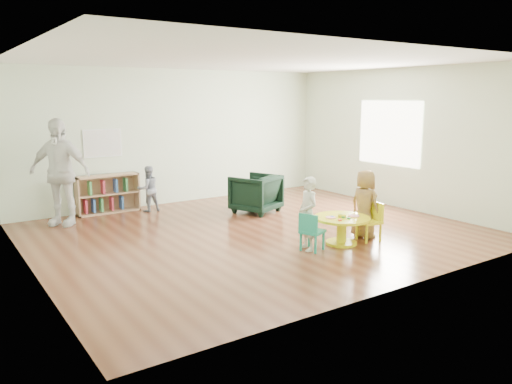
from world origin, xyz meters
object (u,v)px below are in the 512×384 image
(bookshelf, at_px, (107,194))
(adult_caretaker, at_px, (59,172))
(armchair, at_px, (256,193))
(kid_chair_right, at_px, (371,220))
(child_right, at_px, (365,204))
(toddler, at_px, (148,189))
(kid_chair_left, at_px, (311,231))
(activity_table, at_px, (342,225))
(child_left, at_px, (308,214))

(bookshelf, xyz_separation_m, adult_caretaker, (-0.96, -0.48, 0.57))
(bookshelf, distance_m, adult_caretaker, 1.21)
(armchair, bearing_deg, kid_chair_right, 77.21)
(kid_chair_right, bearing_deg, child_right, 3.56)
(child_right, relative_size, adult_caretaker, 0.59)
(armchair, relative_size, toddler, 0.91)
(kid_chair_left, height_order, kid_chair_right, kid_chair_right)
(kid_chair_right, relative_size, child_right, 0.55)
(adult_caretaker, bearing_deg, armchair, 23.51)
(bookshelf, relative_size, toddler, 1.33)
(bookshelf, bearing_deg, adult_caretaker, -153.30)
(activity_table, xyz_separation_m, kid_chair_right, (0.53, -0.11, 0.03))
(kid_chair_right, bearing_deg, armchair, 19.23)
(kid_chair_right, height_order, bookshelf, bookshelf)
(child_left, relative_size, adult_caretaker, 0.58)
(kid_chair_right, bearing_deg, activity_table, 88.99)
(kid_chair_left, xyz_separation_m, kid_chair_right, (1.15, -0.10, 0.02))
(activity_table, relative_size, adult_caretaker, 0.46)
(child_right, bearing_deg, child_left, 84.83)
(toddler, xyz_separation_m, adult_caretaker, (-1.66, -0.11, 0.49))
(kid_chair_right, distance_m, child_right, 0.28)
(bookshelf, xyz_separation_m, armchair, (2.42, -1.61, 0.01))
(activity_table, bearing_deg, adult_caretaker, 131.77)
(bookshelf, relative_size, adult_caretaker, 0.64)
(toddler, bearing_deg, adult_caretaker, 3.36)
(bookshelf, height_order, armchair, bookshelf)
(activity_table, bearing_deg, kid_chair_right, -11.17)
(activity_table, distance_m, kid_chair_left, 0.62)
(kid_chair_left, relative_size, kid_chair_right, 0.94)
(toddler, bearing_deg, activity_table, 112.51)
(kid_chair_right, bearing_deg, kid_chair_left, 95.17)
(armchair, bearing_deg, activity_table, 65.59)
(kid_chair_right, height_order, child_left, child_left)
(kid_chair_left, height_order, child_left, child_left)
(kid_chair_left, distance_m, armchair, 2.63)
(kid_chair_left, relative_size, armchair, 0.70)
(armchair, bearing_deg, child_right, 78.26)
(armchair, relative_size, adult_caretaker, 0.44)
(toddler, height_order, adult_caretaker, adult_caretaker)
(armchair, xyz_separation_m, toddler, (-1.71, 1.24, 0.08))
(activity_table, distance_m, armchair, 2.53)
(kid_chair_left, xyz_separation_m, adult_caretaker, (-2.65, 3.66, 0.63))
(child_left, bearing_deg, toddler, -154.66)
(activity_table, xyz_separation_m, adult_caretaker, (-3.27, 3.66, 0.64))
(kid_chair_right, height_order, child_right, child_right)
(child_right, bearing_deg, bookshelf, 30.16)
(child_left, bearing_deg, bookshelf, -146.94)
(bookshelf, height_order, adult_caretaker, adult_caretaker)
(kid_chair_left, xyz_separation_m, child_right, (1.17, 0.07, 0.24))
(kid_chair_left, bearing_deg, kid_chair_right, 64.24)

